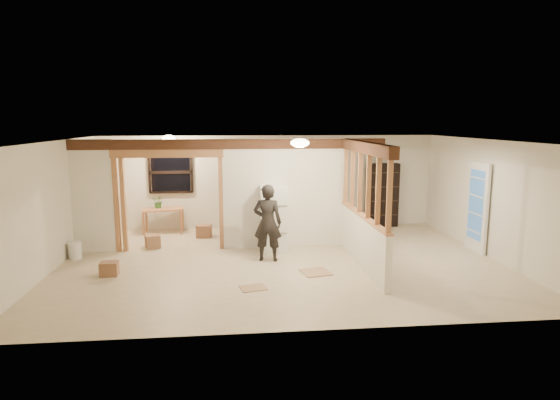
{
  "coord_description": "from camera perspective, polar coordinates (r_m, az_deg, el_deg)",
  "views": [
    {
      "loc": [
        -0.98,
        -9.3,
        2.9
      ],
      "look_at": [
        0.01,
        0.4,
        1.24
      ],
      "focal_mm": 30.0,
      "sensor_mm": 36.0,
      "label": 1
    }
  ],
  "objects": [
    {
      "name": "wall_right",
      "position": [
        10.92,
        24.35,
        0.13
      ],
      "size": [
        0.01,
        6.5,
        2.5
      ],
      "primitive_type": "cube",
      "color": "silver",
      "rests_on": "floor"
    },
    {
      "name": "hanging_bulb",
      "position": [
        10.98,
        -11.22,
        5.74
      ],
      "size": [
        0.07,
        0.07,
        0.07
      ],
      "primitive_type": "ellipsoid",
      "color": "#FFD88C",
      "rests_on": "ceiling"
    },
    {
      "name": "header_beam_right",
      "position": [
        9.28,
        10.36,
        6.32
      ],
      "size": [
        0.18,
        3.3,
        0.22
      ],
      "primitive_type": "cube",
      "color": "#4B2919",
      "rests_on": "ceiling"
    },
    {
      "name": "box_front",
      "position": [
        9.5,
        -20.1,
        -7.87
      ],
      "size": [
        0.34,
        0.28,
        0.26
      ],
      "primitive_type": "cube",
      "rotation": [
        0.0,
        0.0,
        0.04
      ],
      "color": "#906245",
      "rests_on": "floor"
    },
    {
      "name": "ceiling_dome_util",
      "position": [
        11.71,
        -13.41,
        7.37
      ],
      "size": [
        0.32,
        0.32,
        0.14
      ],
      "primitive_type": "ellipsoid",
      "color": "#FFEABF",
      "rests_on": "ceiling"
    },
    {
      "name": "partition_left_stub",
      "position": [
        11.07,
        -21.88,
        0.41
      ],
      "size": [
        0.9,
        0.12,
        2.5
      ],
      "primitive_type": "cube",
      "color": "white",
      "rests_on": "floor"
    },
    {
      "name": "work_table",
      "position": [
        12.55,
        -14.02,
        -2.46
      ],
      "size": [
        1.11,
        0.7,
        0.65
      ],
      "primitive_type": "cube",
      "rotation": [
        0.0,
        0.0,
        0.2
      ],
      "color": "#B4794B",
      "rests_on": "floor"
    },
    {
      "name": "potted_plant",
      "position": [
        12.54,
        -14.58,
        -0.21
      ],
      "size": [
        0.37,
        0.35,
        0.34
      ],
      "primitive_type": "imported",
      "rotation": [
        0.0,
        0.0,
        -0.37
      ],
      "color": "#2A672C",
      "rests_on": "work_table"
    },
    {
      "name": "french_door",
      "position": [
        11.27,
        22.9,
        -0.8
      ],
      "size": [
        0.12,
        0.86,
        2.0
      ],
      "primitive_type": "cube",
      "color": "white",
      "rests_on": "floor"
    },
    {
      "name": "stud_partition",
      "position": [
        9.35,
        10.23,
        1.91
      ],
      "size": [
        0.14,
        3.2,
        1.32
      ],
      "primitive_type": "cube",
      "color": "#B4794B",
      "rests_on": "pony_wall"
    },
    {
      "name": "ceiling",
      "position": [
        9.36,
        0.17,
        7.23
      ],
      "size": [
        9.0,
        6.5,
        0.01
      ],
      "primitive_type": "cube",
      "color": "white"
    },
    {
      "name": "floor",
      "position": [
        9.8,
        0.16,
        -7.57
      ],
      "size": [
        9.0,
        6.5,
        0.01
      ],
      "primitive_type": "cube",
      "color": "beige",
      "rests_on": "ground"
    },
    {
      "name": "wall_left",
      "position": [
        10.09,
        -26.18,
        -0.74
      ],
      "size": [
        0.01,
        6.5,
        2.5
      ],
      "primitive_type": "cube",
      "color": "silver",
      "rests_on": "floor"
    },
    {
      "name": "shop_vac",
      "position": [
        12.23,
        -21.0,
        -3.19
      ],
      "size": [
        0.53,
        0.53,
        0.62
      ],
      "primitive_type": "cylinder",
      "rotation": [
        0.0,
        0.0,
        -0.11
      ],
      "color": "#AA0A10",
      "rests_on": "floor"
    },
    {
      "name": "floor_panel_near",
      "position": [
        9.15,
        4.37,
        -8.77
      ],
      "size": [
        0.61,
        0.61,
        0.02
      ],
      "primitive_type": "cube",
      "rotation": [
        0.0,
        0.0,
        0.22
      ],
      "color": "tan",
      "rests_on": "floor"
    },
    {
      "name": "box_util_b",
      "position": [
        11.2,
        -15.25,
        -4.89
      ],
      "size": [
        0.4,
        0.4,
        0.3
      ],
      "primitive_type": "cube",
      "rotation": [
        0.0,
        0.0,
        0.34
      ],
      "color": "#906245",
      "rests_on": "floor"
    },
    {
      "name": "window_back",
      "position": [
        12.65,
        -13.19,
        3.3
      ],
      "size": [
        1.12,
        0.1,
        1.1
      ],
      "primitive_type": "cube",
      "color": "black",
      "rests_on": "wall_back"
    },
    {
      "name": "pony_wall",
      "position": [
        9.58,
        10.02,
        -4.98
      ],
      "size": [
        0.12,
        3.2,
        1.0
      ],
      "primitive_type": "cube",
      "color": "white",
      "rests_on": "floor"
    },
    {
      "name": "refrigerator",
      "position": [
        10.42,
        -0.77,
        -2.3
      ],
      "size": [
        0.61,
        0.59,
        1.47
      ],
      "primitive_type": "cube",
      "color": "white",
      "rests_on": "floor"
    },
    {
      "name": "bookshelf",
      "position": [
        13.15,
        12.33,
        0.6
      ],
      "size": [
        0.87,
        0.29,
        1.75
      ],
      "primitive_type": "cube",
      "color": "black",
      "rests_on": "floor"
    },
    {
      "name": "ceiling_dome_main",
      "position": [
        8.91,
        2.44,
        6.97
      ],
      "size": [
        0.36,
        0.36,
        0.16
      ],
      "primitive_type": "ellipsoid",
      "color": "#FFEABF",
      "rests_on": "ceiling"
    },
    {
      "name": "wall_front",
      "position": [
        6.35,
        3.24,
        -5.39
      ],
      "size": [
        9.0,
        0.01,
        2.5
      ],
      "primitive_type": "cube",
      "color": "silver",
      "rests_on": "floor"
    },
    {
      "name": "doorway_frame",
      "position": [
        10.75,
        -13.35,
        -0.22
      ],
      "size": [
        2.46,
        0.14,
        2.2
      ],
      "primitive_type": "cube",
      "color": "#B4794B",
      "rests_on": "floor"
    },
    {
      "name": "header_beam_back",
      "position": [
        10.52,
        -5.99,
        6.8
      ],
      "size": [
        7.0,
        0.18,
        0.22
      ],
      "primitive_type": "cube",
      "color": "#4B2919",
      "rests_on": "ceiling"
    },
    {
      "name": "partition_center",
      "position": [
        10.7,
        0.56,
        0.81
      ],
      "size": [
        2.8,
        0.12,
        2.5
      ],
      "primitive_type": "cube",
      "color": "white",
      "rests_on": "floor"
    },
    {
      "name": "bucket",
      "position": [
        10.87,
        -23.72,
        -5.68
      ],
      "size": [
        0.32,
        0.32,
        0.35
      ],
      "primitive_type": "cylinder",
      "rotation": [
        0.0,
        0.0,
        -0.2
      ],
      "color": "white",
      "rests_on": "floor"
    },
    {
      "name": "box_util_a",
      "position": [
        11.92,
        -9.25,
        -3.75
      ],
      "size": [
        0.39,
        0.34,
        0.32
      ],
      "primitive_type": "cube",
      "rotation": [
        0.0,
        0.0,
        -0.08
      ],
      "color": "#906245",
      "rests_on": "floor"
    },
    {
      "name": "woman",
      "position": [
        9.69,
        -1.53,
        -2.78
      ],
      "size": [
        0.66,
        0.5,
        1.62
      ],
      "primitive_type": "imported",
      "rotation": [
        0.0,
        0.0,
        2.93
      ],
      "color": "black",
      "rests_on": "floor"
    },
    {
      "name": "floor_panel_far",
      "position": [
        8.34,
        -3.3,
        -10.64
      ],
      "size": [
        0.51,
        0.44,
        0.01
      ],
      "primitive_type": "cube",
      "rotation": [
        0.0,
        0.0,
        0.23
      ],
      "color": "tan",
      "rests_on": "floor"
    },
    {
      "name": "wall_back",
      "position": [
        12.7,
        -1.37,
        2.22
      ],
      "size": [
        9.0,
        0.01,
        2.5
      ],
      "primitive_type": "cube",
      "color": "silver",
      "rests_on": "floor"
    }
  ]
}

